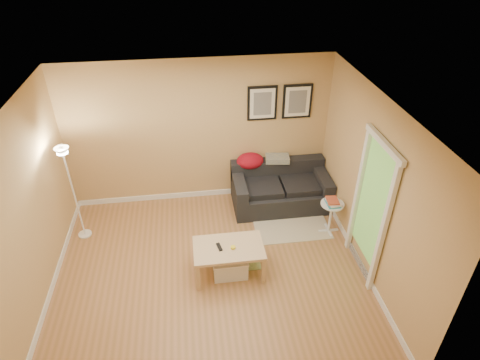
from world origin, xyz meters
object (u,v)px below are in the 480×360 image
at_px(floor_lamp, 75,196).
at_px(coffee_table, 229,260).
at_px(sofa, 281,187).
at_px(storage_bin, 230,266).
at_px(side_table, 330,218).
at_px(book_stack, 333,202).

bearing_deg(floor_lamp, coffee_table, -27.02).
relative_size(sofa, floor_lamp, 1.03).
xyz_separation_m(storage_bin, side_table, (1.74, 0.72, 0.13)).
bearing_deg(coffee_table, floor_lamp, 152.52).
bearing_deg(sofa, book_stack, -53.37).
xyz_separation_m(storage_bin, floor_lamp, (-2.28, 1.18, 0.62)).
height_order(storage_bin, floor_lamp, floor_lamp).
bearing_deg(storage_bin, coffee_table, 116.15).
height_order(sofa, book_stack, sofa).
bearing_deg(side_table, sofa, 127.06).
relative_size(side_table, floor_lamp, 0.35).
bearing_deg(storage_bin, side_table, 22.39).
bearing_deg(book_stack, sofa, 132.70).
xyz_separation_m(sofa, book_stack, (0.64, -0.86, 0.24)).
height_order(sofa, side_table, sofa).
distance_m(sofa, book_stack, 1.10).
height_order(book_stack, floor_lamp, floor_lamp).
relative_size(sofa, storage_bin, 3.35).
bearing_deg(sofa, floor_lamp, -173.54).
height_order(side_table, book_stack, book_stack).
xyz_separation_m(sofa, storage_bin, (-1.10, -1.56, -0.22)).
relative_size(storage_bin, side_table, 0.88).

